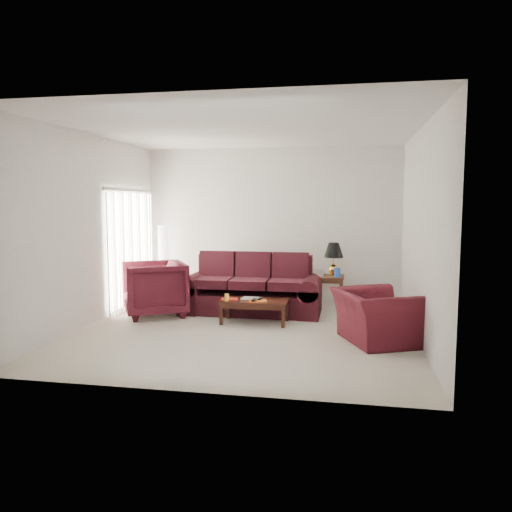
{
  "coord_description": "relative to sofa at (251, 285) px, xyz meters",
  "views": [
    {
      "loc": [
        1.51,
        -7.22,
        1.94
      ],
      "look_at": [
        0.0,
        0.85,
        1.05
      ],
      "focal_mm": 35.0,
      "sensor_mm": 36.0,
      "label": 1
    }
  ],
  "objects": [
    {
      "name": "clock",
      "position": [
        1.15,
        0.78,
        0.14
      ],
      "size": [
        0.15,
        0.09,
        0.14
      ],
      "primitive_type": "cube",
      "rotation": [
        0.0,
        0.0,
        0.34
      ],
      "color": "white",
      "rests_on": "end_table"
    },
    {
      "name": "remote_a",
      "position": [
        0.22,
        -0.87,
        -0.09
      ],
      "size": [
        0.06,
        0.19,
        0.02
      ],
      "primitive_type": "cube",
      "rotation": [
        0.0,
        0.0,
        -0.03
      ],
      "color": "black",
      "rests_on": "coffee_table"
    },
    {
      "name": "blinds",
      "position": [
        -2.26,
        0.06,
        0.58
      ],
      "size": [
        0.1,
        2.0,
        2.16
      ],
      "primitive_type": "cube",
      "color": "silver",
      "rests_on": "ground"
    },
    {
      "name": "yellow_glass",
      "position": [
        -0.21,
        -0.89,
        -0.06
      ],
      "size": [
        0.08,
        0.08,
        0.12
      ],
      "primitive_type": "cylinder",
      "rotation": [
        0.0,
        0.0,
        -0.14
      ],
      "color": "yellow",
      "rests_on": "coffee_table"
    },
    {
      "name": "table_lamp",
      "position": [
        1.39,
        0.95,
        0.38
      ],
      "size": [
        0.43,
        0.43,
        0.62
      ],
      "primitive_type": null,
      "rotation": [
        0.0,
        0.0,
        -0.19
      ],
      "color": "gold",
      "rests_on": "end_table"
    },
    {
      "name": "end_table",
      "position": [
        1.34,
        0.9,
        -0.21
      ],
      "size": [
        0.53,
        0.53,
        0.56
      ],
      "primitive_type": null,
      "rotation": [
        0.0,
        0.0,
        0.03
      ],
      "color": "#592F1E",
      "rests_on": "ground"
    },
    {
      "name": "magazine_red",
      "position": [
        -0.2,
        -0.78,
        -0.11
      ],
      "size": [
        0.3,
        0.25,
        0.01
      ],
      "primitive_type": "cube",
      "rotation": [
        0.0,
        0.0,
        0.22
      ],
      "color": "red",
      "rests_on": "coffee_table"
    },
    {
      "name": "picture_frame",
      "position": [
        1.23,
        1.04,
        0.15
      ],
      "size": [
        0.17,
        0.2,
        0.06
      ],
      "primitive_type": "cube",
      "rotation": [
        1.36,
        0.0,
        0.21
      ],
      "color": "silver",
      "rests_on": "end_table"
    },
    {
      "name": "remote_b",
      "position": [
        0.29,
        -0.75,
        -0.09
      ],
      "size": [
        0.05,
        0.16,
        0.02
      ],
      "primitive_type": "cube",
      "rotation": [
        0.0,
        0.0,
        -0.04
      ],
      "color": "black",
      "rests_on": "coffee_table"
    },
    {
      "name": "armchair_right",
      "position": [
        2.06,
        -1.5,
        -0.14
      ],
      "size": [
        1.33,
        1.4,
        0.72
      ],
      "primitive_type": "imported",
      "rotation": [
        0.0,
        0.0,
        1.98
      ],
      "color": "#451018",
      "rests_on": "ground"
    },
    {
      "name": "coffee_table",
      "position": [
        0.2,
        -0.72,
        -0.31
      ],
      "size": [
        1.19,
        0.83,
        0.38
      ],
      "primitive_type": null,
      "rotation": [
        0.0,
        0.0,
        0.29
      ],
      "color": "black",
      "rests_on": "ground"
    },
    {
      "name": "blue_canister",
      "position": [
        1.47,
        0.71,
        0.16
      ],
      "size": [
        0.15,
        0.15,
        0.18
      ],
      "primitive_type": "cylinder",
      "rotation": [
        0.0,
        0.0,
        0.43
      ],
      "color": "#1C48B8",
      "rests_on": "end_table"
    },
    {
      "name": "floor_lamp",
      "position": [
        -1.89,
        0.75,
        0.26
      ],
      "size": [
        0.29,
        0.29,
        1.51
      ],
      "primitive_type": null,
      "rotation": [
        0.0,
        0.0,
        0.23
      ],
      "color": "silver",
      "rests_on": "ground"
    },
    {
      "name": "armchair_left",
      "position": [
        -1.59,
        -0.51,
        -0.03
      ],
      "size": [
        1.39,
        1.38,
        0.94
      ],
      "primitive_type": "imported",
      "rotation": [
        0.0,
        0.0,
        -1.05
      ],
      "color": "#3D0E18",
      "rests_on": "ground"
    },
    {
      "name": "throw_pillow",
      "position": [
        -0.74,
        0.88,
        0.25
      ],
      "size": [
        0.45,
        0.31,
        0.43
      ],
      "primitive_type": "cube",
      "rotation": [
        -0.21,
        0.0,
        0.28
      ],
      "color": "black",
      "rests_on": "sofa"
    },
    {
      "name": "magazine_orange",
      "position": [
        0.28,
        -0.85,
        -0.11
      ],
      "size": [
        0.32,
        0.27,
        0.02
      ],
      "primitive_type": "cube",
      "rotation": [
        0.0,
        0.0,
        0.21
      ],
      "color": "#D26018",
      "rests_on": "coffee_table"
    },
    {
      "name": "floor",
      "position": [
        0.16,
        -1.24,
        -0.5
      ],
      "size": [
        5.0,
        5.0,
        0.0
      ],
      "primitive_type": "plane",
      "color": "beige",
      "rests_on": "ground"
    },
    {
      "name": "magazine_white",
      "position": [
        0.13,
        -0.65,
        -0.11
      ],
      "size": [
        0.31,
        0.25,
        0.02
      ],
      "primitive_type": "cube",
      "rotation": [
        0.0,
        0.0,
        -0.08
      ],
      "color": "silver",
      "rests_on": "coffee_table"
    },
    {
      "name": "sofa",
      "position": [
        0.0,
        0.0,
        0.0
      ],
      "size": [
        2.43,
        1.07,
        0.99
      ],
      "primitive_type": null,
      "rotation": [
        0.0,
        0.0,
        0.01
      ],
      "color": "black",
      "rests_on": "ground"
    }
  ]
}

